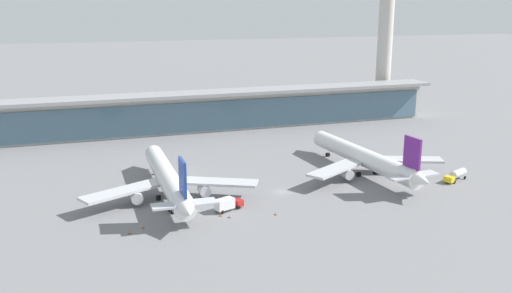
{
  "coord_description": "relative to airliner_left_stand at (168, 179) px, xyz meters",
  "views": [
    {
      "loc": [
        -50.45,
        -128.35,
        47.5
      ],
      "look_at": [
        0.0,
        21.01,
        7.0
      ],
      "focal_mm": 39.42,
      "sensor_mm": 36.0,
      "label": 1
    }
  ],
  "objects": [
    {
      "name": "ground_plane",
      "position": [
        28.49,
        -5.38,
        -4.8
      ],
      "size": [
        1200.0,
        1200.0,
        0.0
      ],
      "primitive_type": "plane",
      "color": "slate"
    },
    {
      "name": "airliner_left_stand",
      "position": [
        0.0,
        0.0,
        0.0
      ],
      "size": [
        44.01,
        57.08,
        15.23
      ],
      "color": "white",
      "rests_on": "ground"
    },
    {
      "name": "airliner_centre_stand",
      "position": [
        56.41,
        1.73,
        0.0
      ],
      "size": [
        43.88,
        57.23,
        15.23
      ],
      "color": "white",
      "rests_on": "ground"
    },
    {
      "name": "service_truck_near_nose_red",
      "position": [
        11.4,
        -13.85,
        -3.11
      ],
      "size": [
        7.63,
        4.89,
        3.1
      ],
      "color": "#B21E1E",
      "rests_on": "ground"
    },
    {
      "name": "service_truck_under_wing_yellow",
      "position": [
        77.31,
        -11.81,
        -3.09
      ],
      "size": [
        8.78,
        5.52,
        2.95
      ],
      "color": "yellow",
      "rests_on": "ground"
    },
    {
      "name": "service_truck_mid_apron_grey",
      "position": [
        -0.8,
        -10.86,
        -3.92
      ],
      "size": [
        2.09,
        3.07,
        2.05
      ],
      "color": "gray",
      "rests_on": "ground"
    },
    {
      "name": "terminal_building",
      "position": [
        28.49,
        70.61,
        3.07
      ],
      "size": [
        184.37,
        12.8,
        15.2
      ],
      "color": "beige",
      "rests_on": "ground"
    },
    {
      "name": "control_tower",
      "position": [
        109.47,
        81.35,
        38.68
      ],
      "size": [
        12.0,
        12.0,
        80.01
      ],
      "color": "beige",
      "rests_on": "ground"
    },
    {
      "name": "safety_cone_alpha",
      "position": [
        -8.87,
        -18.15,
        -4.48
      ],
      "size": [
        0.62,
        0.62,
        0.7
      ],
      "color": "orange",
      "rests_on": "ground"
    },
    {
      "name": "safety_cone_bravo",
      "position": [
        10.63,
        -18.34,
        -4.48
      ],
      "size": [
        0.62,
        0.62,
        0.7
      ],
      "color": "orange",
      "rests_on": "ground"
    },
    {
      "name": "safety_cone_charlie",
      "position": [
        21.18,
        -20.12,
        -4.48
      ],
      "size": [
        0.62,
        0.62,
        0.7
      ],
      "color": "orange",
      "rests_on": "ground"
    },
    {
      "name": "safety_cone_delta",
      "position": [
        -11.96,
        -20.34,
        -4.48
      ],
      "size": [
        0.62,
        0.62,
        0.7
      ],
      "color": "orange",
      "rests_on": "ground"
    },
    {
      "name": "safety_cone_echo",
      "position": [
        9.01,
        -16.78,
        -4.48
      ],
      "size": [
        0.62,
        0.62,
        0.7
      ],
      "color": "orange",
      "rests_on": "ground"
    }
  ]
}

